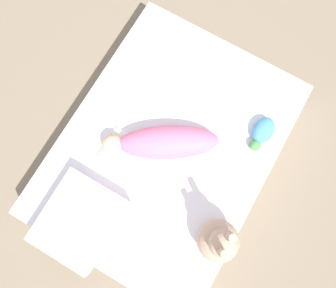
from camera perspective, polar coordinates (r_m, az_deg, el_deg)
name	(u,v)px	position (r m, az deg, el deg)	size (l,w,h in m)	color
ground_plane	(167,154)	(1.82, -0.10, -1.70)	(12.00, 12.00, 0.00)	#7A6B56
bed_mattress	(167,150)	(1.73, -0.10, -1.14)	(1.32, 1.00, 0.19)	white
burp_cloth	(124,153)	(1.64, -7.66, -1.55)	(0.18, 0.21, 0.02)	white
swaddled_baby	(163,143)	(1.57, -0.81, 0.24)	(0.40, 0.53, 0.13)	pink
pillow	(80,220)	(1.61, -15.07, -12.68)	(0.38, 0.32, 0.10)	white
bunny_plush	(219,241)	(1.50, 8.87, -16.40)	(0.19, 0.19, 0.37)	tan
turtle_plush	(262,132)	(1.68, 16.13, 1.99)	(0.19, 0.10, 0.08)	#4C99C6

